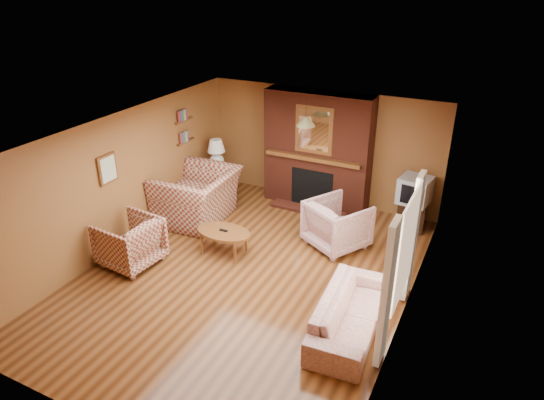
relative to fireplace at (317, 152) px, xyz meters
The scene contains 20 objects.
floor 3.21m from the fireplace, 90.00° to the right, with size 6.50×6.50×0.00m, color #47240F.
ceiling 3.22m from the fireplace, 90.00° to the right, with size 6.50×6.50×0.00m, color silver.
wall_back 0.27m from the fireplace, 90.00° to the left, with size 6.50×6.50×0.00m, color brown.
wall_front 6.23m from the fireplace, 90.00° to the right, with size 6.50×6.50×0.00m, color brown.
wall_left 3.89m from the fireplace, 129.95° to the right, with size 6.50×6.50×0.00m, color brown.
wall_right 3.89m from the fireplace, 50.05° to the right, with size 6.50×6.50×0.00m, color brown.
fireplace is the anchor object (origin of this frame).
window_right 4.02m from the fireplace, 52.40° to the right, with size 0.10×1.85×2.00m.
bookshelf 2.72m from the fireplace, 156.05° to the right, with size 0.09×0.55×0.71m.
botanical_print 4.12m from the fireplace, 126.90° to the right, with size 0.05×0.40×0.50m.
pendant_light 1.07m from the fireplace, 90.00° to the right, with size 0.36×0.36×0.48m.
plaid_loveseat 2.59m from the fireplace, 137.88° to the right, with size 1.53×1.34×1.00m, color maroon.
plaid_armchair 4.12m from the fireplace, 118.82° to the right, with size 0.89×0.92×0.83m, color maroon.
floral_sofa 4.10m from the fireplace, 61.63° to the right, with size 1.93×0.75×0.56m, color beige.
floral_armchair 1.91m from the fireplace, 55.87° to the right, with size 0.94×0.96×0.88m, color beige.
coffee_table 2.77m from the fireplace, 105.56° to the right, with size 1.00×0.62×0.46m.
side_table 2.33m from the fireplace, 165.71° to the right, with size 0.49×0.49×0.66m, color brown.
table_lamp 2.17m from the fireplace, 165.71° to the right, with size 0.38×0.38×0.63m.
tv_stand 2.25m from the fireplace, ahead, with size 0.51×0.46×0.55m, color black.
crt_tv 2.09m from the fireplace, ahead, with size 0.62×0.62×0.51m.
Camera 1 is at (3.30, -5.79, 4.58)m, focal length 32.00 mm.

